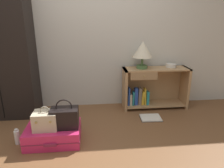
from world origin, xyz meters
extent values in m
plane|color=brown|center=(0.00, 0.00, 0.00)|extent=(9.00, 9.00, 0.00)
cube|color=beige|center=(0.00, 1.50, 1.30)|extent=(6.40, 0.10, 2.60)
cube|color=black|center=(-1.32, 1.20, 0.99)|extent=(0.88, 0.45, 1.98)
cube|color=tan|center=(0.48, 1.26, 0.33)|extent=(0.04, 0.33, 0.67)
cube|color=tan|center=(1.50, 1.26, 0.33)|extent=(0.04, 0.33, 0.67)
cube|color=tan|center=(0.99, 1.26, 0.66)|extent=(1.05, 0.33, 0.02)
cube|color=tan|center=(0.99, 1.26, 0.06)|extent=(0.97, 0.33, 0.02)
cube|color=tan|center=(0.99, 1.41, 0.33)|extent=(0.97, 0.01, 0.65)
cube|color=#9D7950|center=(0.75, 1.10, 0.59)|extent=(0.42, 0.02, 0.12)
sphere|color=#9E844C|center=(0.75, 1.09, 0.59)|extent=(0.02, 0.02, 0.02)
cube|color=#2D51B2|center=(0.55, 1.23, 0.21)|extent=(0.04, 0.10, 0.29)
cube|color=beige|center=(0.58, 1.23, 0.16)|extent=(0.04, 0.10, 0.19)
cube|color=teal|center=(0.62, 1.23, 0.18)|extent=(0.03, 0.10, 0.23)
cube|color=#2D51B2|center=(0.67, 1.23, 0.21)|extent=(0.05, 0.08, 0.29)
cube|color=#726659|center=(0.73, 1.23, 0.21)|extent=(0.06, 0.11, 0.29)
cube|color=gold|center=(0.78, 1.23, 0.18)|extent=(0.05, 0.09, 0.23)
cube|color=gold|center=(0.82, 1.23, 0.20)|extent=(0.04, 0.09, 0.27)
cube|color=teal|center=(0.86, 1.23, 0.17)|extent=(0.04, 0.11, 0.22)
cylinder|color=#4C7542|center=(0.75, 1.26, 0.69)|extent=(0.17, 0.17, 0.05)
cylinder|color=#4C7542|center=(0.75, 1.26, 0.78)|extent=(0.04, 0.04, 0.13)
cone|color=beige|center=(0.75, 1.26, 0.97)|extent=(0.31, 0.31, 0.25)
cylinder|color=silver|center=(1.24, 1.30, 0.70)|extent=(0.16, 0.16, 0.06)
cube|color=#DB2860|center=(-0.52, 0.37, 0.10)|extent=(0.63, 0.43, 0.20)
cube|color=maroon|center=(-0.52, 0.37, 0.10)|extent=(0.64, 0.44, 0.01)
cube|color=maroon|center=(-0.52, 0.15, 0.10)|extent=(0.14, 0.02, 0.03)
cube|color=beige|center=(-0.58, 0.34, 0.31)|extent=(0.27, 0.22, 0.21)
torus|color=gray|center=(-0.58, 0.34, 0.43)|extent=(0.11, 0.02, 0.11)
cube|color=tan|center=(-0.66, 0.22, 0.34)|extent=(0.02, 0.01, 0.02)
cube|color=tan|center=(-0.51, 0.22, 0.34)|extent=(0.02, 0.01, 0.02)
cube|color=black|center=(-0.37, 0.35, 0.32)|extent=(0.32, 0.20, 0.23)
torus|color=black|center=(-0.37, 0.35, 0.46)|extent=(0.19, 0.01, 0.19)
cylinder|color=white|center=(-0.94, 0.37, 0.08)|extent=(0.06, 0.06, 0.17)
cylinder|color=silver|center=(-0.94, 0.37, 0.18)|extent=(0.04, 0.04, 0.02)
cube|color=white|center=(0.81, 0.84, 0.01)|extent=(0.30, 0.24, 0.02)
cube|color=black|center=(0.81, 0.84, 0.00)|extent=(0.32, 0.26, 0.01)
camera|label=1|loc=(-0.04, -1.82, 1.41)|focal=32.57mm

